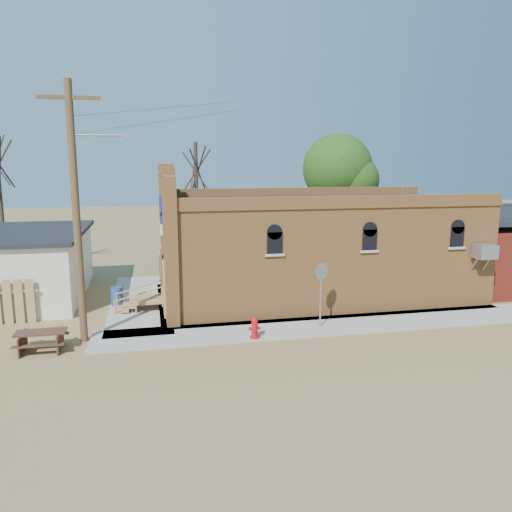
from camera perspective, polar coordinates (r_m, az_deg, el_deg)
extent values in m
plane|color=olive|center=(18.77, 6.55, -9.03)|extent=(120.00, 120.00, 0.00)
cube|color=#9E9991|center=(20.05, 9.83, -7.71)|extent=(19.00, 2.20, 0.08)
cube|color=#9E9991|center=(23.58, -13.04, -5.05)|extent=(2.60, 10.00, 0.08)
cube|color=#C67A3C|center=(23.88, 7.03, 0.77)|extent=(14.00, 7.00, 4.50)
cube|color=black|center=(23.61, 7.15, 6.28)|extent=(13.80, 6.80, 0.12)
cube|color=#C67A3C|center=(22.50, -10.05, 1.77)|extent=(0.50, 7.40, 5.80)
cube|color=navy|center=(21.17, -10.83, 4.20)|extent=(0.08, 1.10, 1.56)
cube|color=#99999E|center=(23.22, 24.72, 0.48)|extent=(0.85, 0.65, 0.60)
cube|color=#511E0D|center=(28.52, 25.36, 0.09)|extent=(5.00, 6.00, 3.20)
cylinder|color=#4F341F|center=(18.19, -19.84, 4.35)|extent=(0.26, 0.26, 9.00)
cube|color=#4F341F|center=(18.24, -20.63, 16.62)|extent=(2.00, 0.12, 0.12)
cylinder|color=#99999E|center=(18.03, -17.48, 13.04)|extent=(1.80, 0.08, 0.08)
cube|color=#99999E|center=(17.97, -14.21, 13.05)|extent=(0.45, 0.22, 0.14)
cylinder|color=#413425|center=(29.97, -6.80, 5.64)|extent=(0.24, 0.24, 7.50)
cylinder|color=#413425|center=(31.91, -27.15, 5.30)|extent=(0.24, 0.24, 8.00)
cylinder|color=#413425|center=(32.59, 9.15, 4.90)|extent=(0.28, 0.28, 6.30)
sphere|color=#1E4413|center=(32.44, 9.30, 9.83)|extent=(4.40, 4.40, 4.40)
cylinder|color=red|center=(18.18, -0.16, -9.25)|extent=(0.35, 0.35, 0.06)
cylinder|color=red|center=(18.07, -0.16, -8.28)|extent=(0.24, 0.24, 0.58)
sphere|color=red|center=(17.97, -0.16, -7.37)|extent=(0.23, 0.23, 0.23)
cylinder|color=red|center=(17.93, -0.06, -8.41)|extent=(0.11, 0.13, 0.11)
cylinder|color=red|center=(18.04, -0.62, -8.30)|extent=(0.13, 0.11, 0.11)
cylinder|color=red|center=(18.10, 0.31, -8.23)|extent=(0.13, 0.11, 0.11)
cylinder|color=#99999E|center=(19.23, 7.39, -4.76)|extent=(0.06, 0.06, 2.28)
cylinder|color=#99999E|center=(18.97, 7.48, -1.76)|extent=(0.63, 0.32, 0.68)
cylinder|color=#9D080A|center=(19.01, 7.44, -1.73)|extent=(0.63, 0.32, 0.68)
cylinder|color=navy|center=(23.00, -15.60, -4.41)|extent=(0.60, 0.60, 0.82)
cube|color=#4B2B1E|center=(18.73, -24.98, -8.99)|extent=(0.06, 1.27, 0.64)
cube|color=#4B2B1E|center=(18.52, -21.65, -8.96)|extent=(0.06, 1.27, 0.64)
cube|color=#4B2B1E|center=(18.51, -23.40, -7.99)|extent=(1.64, 0.74, 0.05)
cube|color=#4B2B1E|center=(18.14, -23.63, -9.30)|extent=(1.64, 0.24, 0.05)
cube|color=#4B2B1E|center=(19.06, -23.06, -8.31)|extent=(1.64, 0.24, 0.05)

